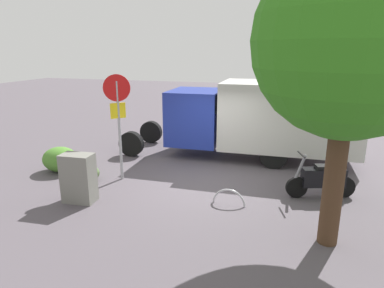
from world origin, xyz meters
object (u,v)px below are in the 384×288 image
Objects in this scene: stop_sign at (118,111)px; street_tree at (350,42)px; utility_cabinet at (79,178)px; bike_rack_hoop at (229,205)px; motorcycle at (323,179)px; box_truck_near at (259,116)px.

street_tree is (-5.64, 1.91, 1.81)m from stop_sign.
utility_cabinet is 1.48× the size of bike_rack_hoop.
motorcycle is 5.86m from stop_sign.
utility_cabinet is (5.91, -0.21, -3.25)m from street_tree.
bike_rack_hoop is (2.23, -1.11, -3.88)m from street_tree.
box_truck_near is 1.46× the size of street_tree.
utility_cabinet is (0.27, 1.71, -1.44)m from stop_sign.
street_tree reaches higher than stop_sign.
box_truck_near is 6.02m from street_tree.
utility_cabinet is at bearing 1.61° from motorcycle.
bike_rack_hoop is at bearing 9.79° from motorcycle.
street_tree is 4.61m from bike_rack_hoop.
stop_sign is 2.47× the size of utility_cabinet.
motorcycle is 2.07× the size of bike_rack_hoop.
stop_sign is at bearing -13.28° from bike_rack_hoop.
stop_sign is 3.65× the size of bike_rack_hoop.
stop_sign is 4.07m from bike_rack_hoop.
street_tree reaches higher than box_truck_near.
bike_rack_hoop is (-3.41, 0.81, -2.07)m from stop_sign.
bike_rack_hoop is at bearing 85.22° from box_truck_near.
street_tree reaches higher than utility_cabinet.
box_truck_near is 2.65× the size of stop_sign.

